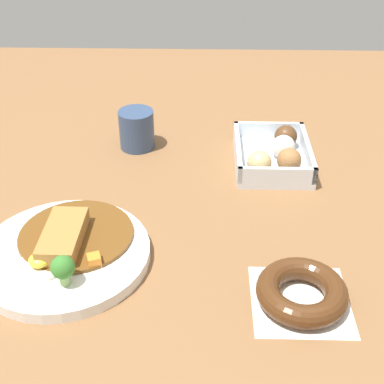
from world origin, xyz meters
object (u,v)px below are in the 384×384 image
at_px(coffee_mug, 137,129).
at_px(donut_box, 275,155).
at_px(chocolate_ring_donut, 302,292).
at_px(curry_plate, 65,251).

bearing_deg(coffee_mug, donut_box, -103.60).
distance_m(chocolate_ring_donut, coffee_mug, 0.49).
bearing_deg(donut_box, curry_plate, 129.37).
height_order(donut_box, chocolate_ring_donut, donut_box).
distance_m(curry_plate, coffee_mug, 0.34).
height_order(curry_plate, coffee_mug, coffee_mug).
bearing_deg(curry_plate, donut_box, -50.63).
xyz_separation_m(donut_box, chocolate_ring_donut, (-0.35, 0.00, -0.01)).
bearing_deg(coffee_mug, curry_plate, 168.53).
bearing_deg(donut_box, chocolate_ring_donut, 179.88).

